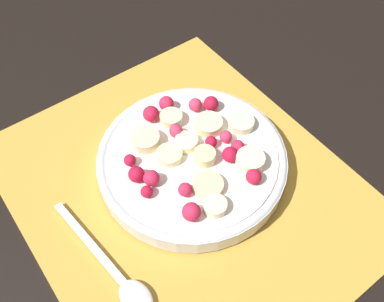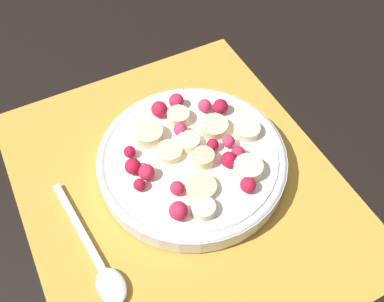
# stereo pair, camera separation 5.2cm
# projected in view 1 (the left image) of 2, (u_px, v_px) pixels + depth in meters

# --- Properties ---
(ground_plane) EXTENTS (3.00, 3.00, 0.00)m
(ground_plane) POSITION_uv_depth(u_px,v_px,m) (184.00, 187.00, 0.54)
(ground_plane) COLOR black
(placemat) EXTENTS (0.45, 0.38, 0.01)m
(placemat) POSITION_uv_depth(u_px,v_px,m) (184.00, 186.00, 0.53)
(placemat) COLOR gold
(placemat) RESTS_ON ground_plane
(fruit_bowl) EXTENTS (0.24, 0.24, 0.05)m
(fruit_bowl) POSITION_uv_depth(u_px,v_px,m) (192.00, 159.00, 0.53)
(fruit_bowl) COLOR silver
(fruit_bowl) RESTS_ON placemat
(spoon) EXTENTS (0.18, 0.04, 0.01)m
(spoon) POSITION_uv_depth(u_px,v_px,m) (120.00, 279.00, 0.46)
(spoon) COLOR silver
(spoon) RESTS_ON placemat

